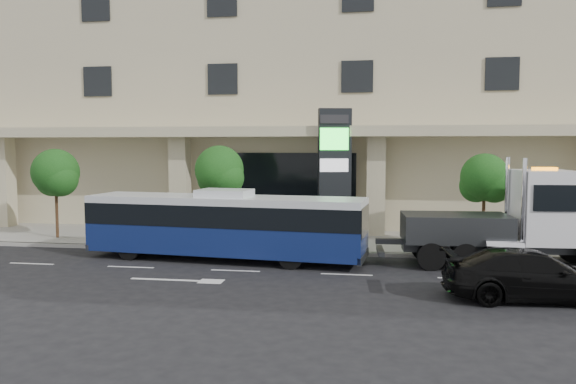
% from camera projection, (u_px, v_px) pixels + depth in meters
% --- Properties ---
extents(ground, '(120.00, 120.00, 0.00)m').
position_uv_depth(ground, '(245.00, 262.00, 21.70)').
color(ground, black).
rests_on(ground, ground).
extents(sidewalk, '(120.00, 6.00, 0.15)m').
position_uv_depth(sidewalk, '(269.00, 239.00, 26.62)').
color(sidewalk, gray).
rests_on(sidewalk, ground).
extents(curb, '(120.00, 0.30, 0.15)m').
position_uv_depth(curb, '(256.00, 251.00, 23.67)').
color(curb, gray).
rests_on(curb, ground).
extents(convention_center, '(60.00, 17.60, 20.00)m').
position_uv_depth(convention_center, '(299.00, 61.00, 36.09)').
color(convention_center, beige).
rests_on(convention_center, ground).
extents(tree_left, '(2.27, 2.20, 4.22)m').
position_uv_depth(tree_left, '(56.00, 175.00, 26.51)').
color(tree_left, '#422B19').
rests_on(tree_left, sidewalk).
extents(tree_mid, '(2.28, 2.20, 4.38)m').
position_uv_depth(tree_mid, '(220.00, 174.00, 25.28)').
color(tree_mid, '#422B19').
rests_on(tree_mid, sidewalk).
extents(tree_right, '(2.10, 2.00, 4.04)m').
position_uv_depth(tree_right, '(485.00, 181.00, 23.55)').
color(tree_right, '#422B19').
rests_on(tree_right, sidewalk).
extents(city_bus, '(11.23, 3.47, 2.80)m').
position_uv_depth(city_bus, '(225.00, 224.00, 22.06)').
color(city_bus, black).
rests_on(city_bus, ground).
extents(tow_truck, '(8.96, 2.60, 4.07)m').
position_uv_depth(tow_truck, '(521.00, 222.00, 20.79)').
color(tow_truck, '#2D3033').
rests_on(tow_truck, ground).
extents(black_sedan, '(5.20, 2.39, 1.47)m').
position_uv_depth(black_sedan, '(532.00, 275.00, 16.33)').
color(black_sedan, black).
rests_on(black_sedan, ground).
extents(signage_pylon, '(1.60, 0.89, 6.10)m').
position_uv_depth(signage_pylon, '(334.00, 173.00, 26.38)').
color(signage_pylon, black).
rests_on(signage_pylon, sidewalk).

